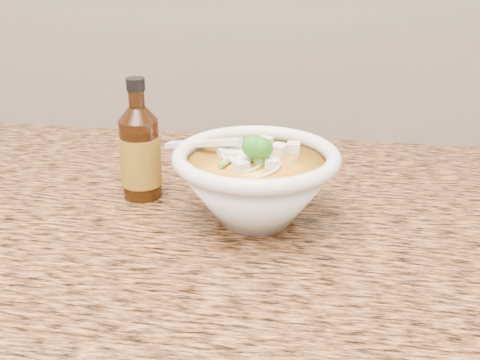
# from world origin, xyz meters

# --- Properties ---
(counter_slab) EXTENTS (4.00, 0.68, 0.04)m
(counter_slab) POSITION_xyz_m (0.00, 1.68, 0.88)
(counter_slab) COLOR #9D6539
(counter_slab) RESTS_ON cabinet
(soup_bowl) EXTENTS (0.23, 0.21, 0.12)m
(soup_bowl) POSITION_xyz_m (0.18, 1.65, 0.95)
(soup_bowl) COLOR silver
(soup_bowl) RESTS_ON counter_slab
(hot_sauce_bottle) EXTENTS (0.06, 0.06, 0.17)m
(hot_sauce_bottle) POSITION_xyz_m (0.02, 1.70, 0.96)
(hot_sauce_bottle) COLOR #3F1E08
(hot_sauce_bottle) RESTS_ON counter_slab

